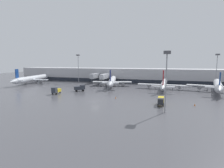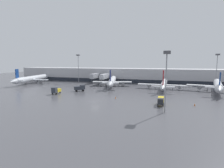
# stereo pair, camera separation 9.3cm
# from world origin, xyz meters

# --- Properties ---
(ground_plane) EXTENTS (320.00, 320.00, 0.00)m
(ground_plane) POSITION_xyz_m (0.00, 0.00, 0.00)
(ground_plane) COLOR #4C4C51
(terminal_building) EXTENTS (160.00, 30.06, 9.00)m
(terminal_building) POSITION_xyz_m (-0.13, 61.87, 4.50)
(terminal_building) COLOR #B2B2B7
(terminal_building) RESTS_ON ground_plane
(parked_jet_0) EXTENTS (21.83, 38.69, 9.69)m
(parked_jet_0) POSITION_xyz_m (-4.73, 37.55, 2.94)
(parked_jet_0) COLOR silver
(parked_jet_0) RESTS_ON ground_plane
(parked_jet_1) EXTENTS (25.56, 34.91, 9.63)m
(parked_jet_1) POSITION_xyz_m (45.90, 30.97, 3.22)
(parked_jet_1) COLOR silver
(parked_jet_1) RESTS_ON ground_plane
(parked_jet_2) EXTENTS (20.47, 40.25, 9.55)m
(parked_jet_2) POSITION_xyz_m (-56.06, 34.91, 3.01)
(parked_jet_2) COLOR silver
(parked_jet_2) RESTS_ON ground_plane
(parked_jet_3) EXTENTS (25.76, 34.01, 9.88)m
(parked_jet_3) POSITION_xyz_m (23.00, 33.89, 2.58)
(parked_jet_3) COLOR silver
(parked_jet_3) RESTS_ON ground_plane
(service_truck_0) EXTENTS (1.98, 5.13, 2.42)m
(service_truck_0) POSITION_xyz_m (21.93, 0.38, 1.52)
(service_truck_0) COLOR gold
(service_truck_0) RESTS_ON ground_plane
(service_truck_1) EXTENTS (2.43, 5.23, 2.98)m
(service_truck_1) POSITION_xyz_m (-20.81, 7.76, 1.55)
(service_truck_1) COLOR gold
(service_truck_1) RESTS_ON ground_plane
(service_truck_2) EXTENTS (4.95, 4.66, 2.80)m
(service_truck_2) POSITION_xyz_m (-14.41, 17.12, 1.58)
(service_truck_2) COLOR #2D333D
(service_truck_2) RESTS_ON ground_plane
(traffic_cone_0) EXTENTS (0.40, 0.40, 0.69)m
(traffic_cone_0) POSITION_xyz_m (32.08, 2.34, 0.35)
(traffic_cone_0) COLOR orange
(traffic_cone_0) RESTS_ON ground_plane
(traffic_cone_1) EXTENTS (0.42, 0.42, 0.65)m
(traffic_cone_1) POSITION_xyz_m (5.74, 6.14, 0.33)
(traffic_cone_1) COLOR orange
(traffic_cone_1) RESTS_ON ground_plane
(apron_light_mast_0) EXTENTS (1.80, 1.80, 18.17)m
(apron_light_mast_0) POSITION_xyz_m (-31.11, 48.92, 14.35)
(apron_light_mast_0) COLOR gray
(apron_light_mast_0) RESTS_ON ground_plane
(apron_light_mast_1) EXTENTS (1.80, 1.80, 17.67)m
(apron_light_mast_1) POSITION_xyz_m (49.66, 49.16, 14.01)
(apron_light_mast_1) COLOR gray
(apron_light_mast_1) RESTS_ON ground_plane
(apron_light_mast_2) EXTENTS (1.80, 1.80, 16.33)m
(apron_light_mast_2) POSITION_xyz_m (23.09, -7.66, 13.07)
(apron_light_mast_2) COLOR gray
(apron_light_mast_2) RESTS_ON ground_plane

